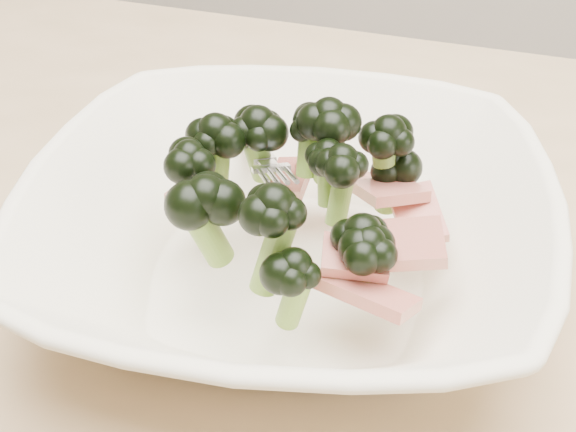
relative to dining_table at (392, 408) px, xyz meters
name	(u,v)px	position (x,y,z in m)	size (l,w,h in m)	color
dining_table	(392,408)	(0.00, 0.00, 0.00)	(1.20, 0.80, 0.75)	tan
broccoli_dish	(289,227)	(-0.07, -0.01, 0.14)	(0.36, 0.36, 0.12)	white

